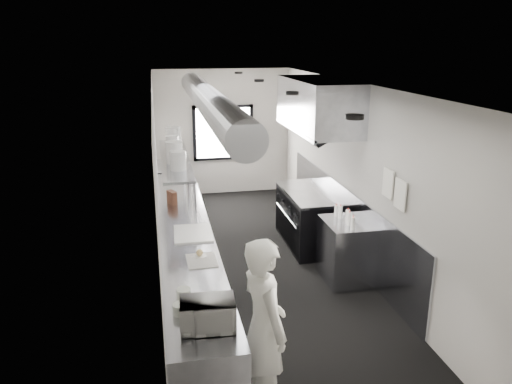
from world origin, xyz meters
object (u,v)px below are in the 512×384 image
prep_counter (187,258)px  cutting_board (193,233)px  small_plate (200,256)px  squeeze_bottle_a (353,223)px  deli_tub_b (184,294)px  exhaust_hood (317,105)px  squeeze_bottle_b (349,219)px  bottle_station (346,251)px  far_work_table (175,186)px  squeeze_bottle_d (340,212)px  plate_stack_a (178,161)px  plate_stack_d (173,138)px  pass_shelf (175,159)px  squeeze_bottle_c (348,216)px  plate_stack_b (174,152)px  line_cook (264,327)px  plate_stack_c (172,145)px  range (310,218)px  microwave (208,314)px  knife_block (172,197)px  deli_tub_a (180,309)px  squeeze_bottle_e (336,211)px

prep_counter → cutting_board: 0.52m
small_plate → squeeze_bottle_a: bearing=12.7°
deli_tub_b → small_plate: 1.00m
exhaust_hood → squeeze_bottle_b: (0.02, -1.53, -1.39)m
bottle_station → far_work_table: size_ratio=0.75×
small_plate → squeeze_bottle_d: size_ratio=0.91×
bottle_station → plate_stack_a: 2.79m
small_plate → plate_stack_d: bearing=92.7°
pass_shelf → squeeze_bottle_b: pass_shelf is taller
squeeze_bottle_c → small_plate: bearing=-160.5°
squeeze_bottle_c → squeeze_bottle_d: size_ratio=1.01×
pass_shelf → plate_stack_b: 0.44m
line_cook → deli_tub_b: bearing=33.8°
plate_stack_c → squeeze_bottle_b: (2.34, -2.09, -0.72)m
plate_stack_c → plate_stack_d: size_ratio=0.74×
plate_stack_d → cutting_board: bearing=-86.9°
range → bottle_station: size_ratio=1.78×
far_work_table → prep_counter: bearing=-90.0°
microwave → knife_block: (-0.17, 3.66, -0.03)m
pass_shelf → squeeze_bottle_a: pass_shelf is taller
plate_stack_b → plate_stack_d: size_ratio=0.82×
small_plate → squeeze_bottle_a: squeeze_bottle_a is taller
prep_counter → squeeze_bottle_a: (2.25, -0.50, 0.54)m
plate_stack_c → squeeze_bottle_a: size_ratio=1.68×
far_work_table → squeeze_bottle_d: size_ratio=6.50×
pass_shelf → plate_stack_b: bearing=-93.6°
microwave → line_cook: bearing=-1.4°
plate_stack_b → squeeze_bottle_d: plate_stack_b is taller
bottle_station → small_plate: size_ratio=5.35×
deli_tub_b → plate_stack_b: plate_stack_b is taller
line_cook → cutting_board: line_cook is taller
prep_counter → deli_tub_b: bearing=-94.2°
cutting_board → squeeze_bottle_c: bearing=0.5°
exhaust_hood → plate_stack_c: bearing=166.3°
plate_stack_d → deli_tub_a: bearing=-92.1°
exhaust_hood → deli_tub_b: exhaust_hood is taller
squeeze_bottle_a → squeeze_bottle_d: 0.47m
prep_counter → squeeze_bottle_e: squeeze_bottle_e is taller
knife_block → squeeze_bottle_a: 2.89m
far_work_table → range: bearing=-48.8°
squeeze_bottle_d → microwave: bearing=-131.4°
pass_shelf → line_cook: line_cook is taller
pass_shelf → plate_stack_d: 0.62m
plate_stack_b → squeeze_bottle_c: bearing=-29.2°
squeeze_bottle_e → plate_stack_a: bearing=165.1°
far_work_table → plate_stack_b: size_ratio=3.60×
squeeze_bottle_b → squeeze_bottle_d: size_ratio=1.03×
deli_tub_b → plate_stack_d: plate_stack_d is taller
microwave → small_plate: microwave is taller
cutting_board → squeeze_bottle_b: size_ratio=3.51×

